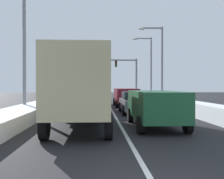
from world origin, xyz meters
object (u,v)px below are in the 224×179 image
at_px(suv_maroon_right_lane_third, 126,96).
at_px(sedan_gray_right_lane_second, 135,102).
at_px(street_lamp_right_far, 149,63).
at_px(box_truck_center_lane_nearest, 81,86).
at_px(street_lamp_right_mid, 159,58).
at_px(street_lamp_left_mid, 29,33).
at_px(suv_red_center_lane_second, 93,98).
at_px(suv_navy_center_lane_third, 92,95).
at_px(traffic_light_gantry, 113,68).
at_px(suv_green_right_lane_nearest, 155,105).

bearing_deg(suv_maroon_right_lane_third, sedan_gray_right_lane_second, -90.37).
bearing_deg(street_lamp_right_far, box_truck_center_lane_nearest, -108.13).
distance_m(suv_maroon_right_lane_third, street_lamp_right_mid, 6.52).
bearing_deg(street_lamp_left_mid, suv_red_center_lane_second, 27.97).
height_order(suv_navy_center_lane_third, street_lamp_right_mid, street_lamp_right_mid).
height_order(suv_maroon_right_lane_third, suv_red_center_lane_second, same).
bearing_deg(sedan_gray_right_lane_second, street_lamp_right_far, 75.69).
distance_m(suv_maroon_right_lane_third, street_lamp_left_mid, 10.70).
relative_size(suv_navy_center_lane_third, street_lamp_right_far, 0.58).
bearing_deg(suv_red_center_lane_second, street_lamp_right_mid, 47.93).
relative_size(suv_navy_center_lane_third, traffic_light_gantry, 0.46).
distance_m(sedan_gray_right_lane_second, street_lamp_left_mid, 8.58).
distance_m(suv_green_right_lane_nearest, suv_navy_center_lane_third, 15.71).
height_order(suv_maroon_right_lane_third, traffic_light_gantry, traffic_light_gantry).
relative_size(suv_maroon_right_lane_third, street_lamp_right_far, 0.58).
bearing_deg(street_lamp_right_far, suv_navy_center_lane_third, -134.74).
bearing_deg(suv_green_right_lane_nearest, suv_maroon_right_lane_third, 90.20).
bearing_deg(suv_green_right_lane_nearest, box_truck_center_lane_nearest, -175.14).
bearing_deg(suv_navy_center_lane_third, sedan_gray_right_lane_second, -70.66).
height_order(suv_red_center_lane_second, suv_navy_center_lane_third, same).
height_order(suv_green_right_lane_nearest, sedan_gray_right_lane_second, suv_green_right_lane_nearest).
bearing_deg(box_truck_center_lane_nearest, sedan_gray_right_lane_second, 62.73).
height_order(box_truck_center_lane_nearest, street_lamp_right_far, street_lamp_right_far).
distance_m(suv_navy_center_lane_third, street_lamp_left_mid, 11.24).
relative_size(suv_maroon_right_lane_third, suv_navy_center_lane_third, 1.00).
height_order(suv_navy_center_lane_third, traffic_light_gantry, traffic_light_gantry).
bearing_deg(street_lamp_right_far, street_lamp_right_mid, -92.36).
bearing_deg(street_lamp_right_mid, street_lamp_left_mid, -138.36).
bearing_deg(street_lamp_right_mid, sedan_gray_right_lane_second, -112.56).
bearing_deg(suv_maroon_right_lane_third, street_lamp_left_mid, -137.88).
distance_m(traffic_light_gantry, street_lamp_left_mid, 23.53).
relative_size(suv_green_right_lane_nearest, sedan_gray_right_lane_second, 1.09).
bearing_deg(sedan_gray_right_lane_second, suv_navy_center_lane_third, 109.34).
bearing_deg(box_truck_center_lane_nearest, street_lamp_right_far, 71.87).
xyz_separation_m(suv_navy_center_lane_third, traffic_light_gantry, (2.92, 12.95, 3.71)).
relative_size(suv_navy_center_lane_third, street_lamp_left_mid, 0.53).
height_order(suv_navy_center_lane_third, street_lamp_right_far, street_lamp_right_far).
height_order(box_truck_center_lane_nearest, suv_navy_center_lane_third, box_truck_center_lane_nearest).
height_order(suv_green_right_lane_nearest, street_lamp_right_far, street_lamp_right_far).
relative_size(suv_green_right_lane_nearest, box_truck_center_lane_nearest, 0.68).
height_order(suv_maroon_right_lane_third, box_truck_center_lane_nearest, box_truck_center_lane_nearest).
xyz_separation_m(suv_red_center_lane_second, suv_navy_center_lane_third, (-0.28, 7.29, 0.00)).
distance_m(suv_red_center_lane_second, traffic_light_gantry, 20.74).
bearing_deg(suv_green_right_lane_nearest, street_lamp_right_far, 79.63).
height_order(sedan_gray_right_lane_second, street_lamp_right_far, street_lamp_right_far).
bearing_deg(sedan_gray_right_lane_second, suv_green_right_lane_nearest, -89.23).
relative_size(box_truck_center_lane_nearest, street_lamp_right_mid, 0.87).
bearing_deg(suv_maroon_right_lane_third, street_lamp_right_far, 68.18).
bearing_deg(traffic_light_gantry, box_truck_center_lane_nearest, -96.02).
height_order(suv_green_right_lane_nearest, suv_red_center_lane_second, same).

